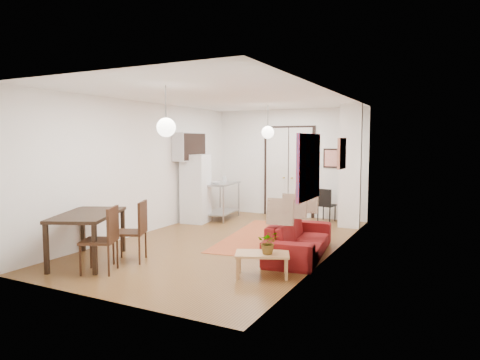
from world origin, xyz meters
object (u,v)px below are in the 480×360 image
at_px(coffee_table, 262,256).
at_px(dining_chair_near, 134,225).
at_px(dining_chair_far, 104,233).
at_px(sofa, 299,238).
at_px(kitchen_counter, 222,195).
at_px(fridge, 196,189).
at_px(black_side_chair, 328,202).
at_px(dining_table, 88,219).

distance_m(coffee_table, dining_chair_near, 2.36).
bearing_deg(dining_chair_far, dining_chair_near, 155.12).
bearing_deg(sofa, coffee_table, 167.98).
distance_m(sofa, dining_chair_far, 3.34).
distance_m(kitchen_counter, dining_chair_near, 4.11).
relative_size(coffee_table, fridge, 0.53).
height_order(kitchen_counter, black_side_chair, kitchen_counter).
bearing_deg(kitchen_counter, dining_chair_near, -90.03).
height_order(sofa, black_side_chair, black_side_chair).
distance_m(sofa, dining_chair_near, 2.91).
distance_m(sofa, kitchen_counter, 3.94).
relative_size(dining_table, black_side_chair, 2.04).
height_order(coffee_table, fridge, fridge).
relative_size(kitchen_counter, dining_table, 0.77).
height_order(fridge, black_side_chair, fridge).
distance_m(coffee_table, black_side_chair, 4.93).
height_order(kitchen_counter, dining_table, kitchen_counter).
relative_size(kitchen_counter, dining_chair_near, 1.28).
distance_m(kitchen_counter, black_side_chair, 2.74).
xyz_separation_m(coffee_table, kitchen_counter, (-2.91, 3.91, 0.31)).
distance_m(coffee_table, dining_table, 3.03).
bearing_deg(black_side_chair, sofa, 106.32).
height_order(sofa, dining_chair_near, dining_chair_near).
height_order(dining_chair_far, black_side_chair, dining_chair_far).
xyz_separation_m(sofa, black_side_chair, (-0.47, 3.52, 0.17)).
distance_m(sofa, fridge, 3.86).
relative_size(kitchen_counter, dining_chair_far, 1.28).
xyz_separation_m(coffee_table, dining_chair_near, (-2.34, -0.16, 0.29)).
height_order(sofa, coffee_table, sofa).
bearing_deg(dining_table, sofa, 33.43).
distance_m(dining_table, dining_chair_near, 0.77).
bearing_deg(coffee_table, dining_chair_near, -176.00).
height_order(coffee_table, kitchen_counter, kitchen_counter).
xyz_separation_m(fridge, dining_chair_near, (0.92, -3.36, -0.26)).
distance_m(fridge, dining_table, 3.83).
bearing_deg(coffee_table, dining_table, -168.12).
bearing_deg(fridge, dining_chair_near, -82.75).
distance_m(dining_chair_far, black_side_chair, 6.10).
bearing_deg(coffee_table, kitchen_counter, 126.66).
xyz_separation_m(kitchen_counter, fridge, (-0.35, -0.71, 0.23)).
relative_size(dining_table, dining_chair_far, 1.68).
distance_m(dining_table, black_side_chair, 6.10).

